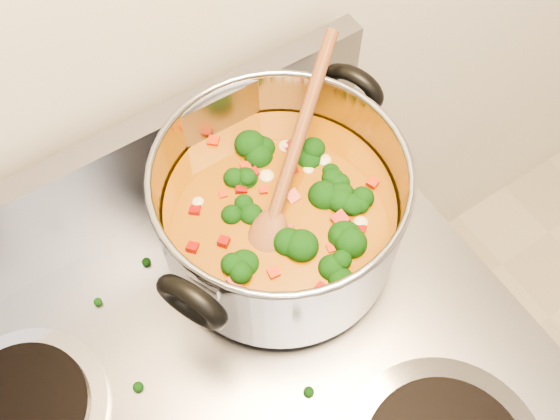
% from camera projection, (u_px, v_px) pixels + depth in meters
% --- Properties ---
extents(stockpot, '(0.33, 0.28, 0.17)m').
position_uv_depth(stockpot, '(280.00, 212.00, 0.70)').
color(stockpot, '#9E9EA6').
rests_on(stockpot, electric_range).
extents(wooden_spoon, '(0.23, 0.19, 0.12)m').
position_uv_depth(wooden_spoon, '(284.00, 184.00, 0.68)').
color(wooden_spoon, brown).
rests_on(wooden_spoon, stockpot).
extents(cooktop_crumbs, '(0.33, 0.28, 0.01)m').
position_uv_depth(cooktop_crumbs, '(316.00, 216.00, 0.79)').
color(cooktop_crumbs, black).
rests_on(cooktop_crumbs, electric_range).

